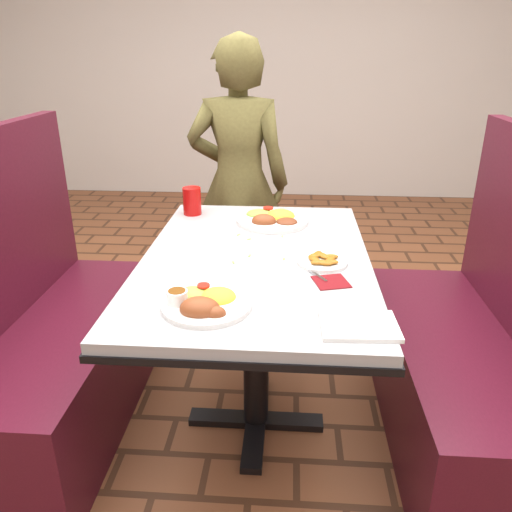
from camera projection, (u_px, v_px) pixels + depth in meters
name	position (u px, v px, depth m)	size (l,w,h in m)	color
dining_table	(256.00, 280.00, 1.81)	(0.81, 1.21, 0.75)	#A8AAAD
booth_bench_left	(57.00, 348.00, 1.99)	(0.47, 1.20, 1.17)	#4E1222
booth_bench_right	(466.00, 364.00, 1.89)	(0.47, 1.20, 1.17)	#4E1222
diner_person	(239.00, 184.00, 2.70)	(0.55, 0.36, 1.51)	brown
near_dinner_plate	(204.00, 299.00, 1.41)	(0.26, 0.26, 0.08)	white
far_dinner_plate	(273.00, 216.00, 2.11)	(0.30, 0.30, 0.08)	white
plantain_plate	(322.00, 261.00, 1.71)	(0.17, 0.17, 0.03)	white
maroon_napkin	(331.00, 282.00, 1.58)	(0.10, 0.10, 0.00)	maroon
spoon_utensil	(315.00, 274.00, 1.63)	(0.01, 0.13, 0.00)	silver
red_tumbler	(192.00, 201.00, 2.20)	(0.08, 0.08, 0.12)	#B80D0C
paper_napkin	(359.00, 326.00, 1.32)	(0.20, 0.15, 0.01)	white
knife_utensil	(214.00, 297.00, 1.46)	(0.01, 0.17, 0.00)	silver
fork_utensil	(205.00, 308.00, 1.40)	(0.01, 0.14, 0.00)	#BCBCC0
lettuce_shreds	(268.00, 250.00, 1.83)	(0.28, 0.32, 0.00)	#8CB648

